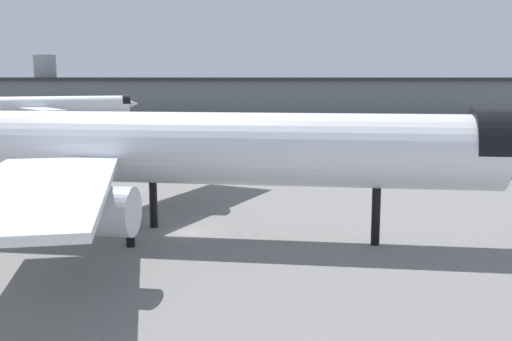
% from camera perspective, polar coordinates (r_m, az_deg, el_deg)
% --- Properties ---
extents(ground, '(900.00, 900.00, 0.00)m').
position_cam_1_polar(ground, '(56.41, -6.37, -5.97)').
color(ground, slate).
extents(airliner_near_gate, '(64.92, 59.08, 18.51)m').
position_cam_1_polar(airliner_near_gate, '(53.42, -8.61, 2.06)').
color(airliner_near_gate, white).
rests_on(airliner_near_gate, ground).
extents(airliner_far_taxiway, '(46.91, 41.84, 14.47)m').
position_cam_1_polar(airliner_far_taxiway, '(181.31, -19.03, 5.99)').
color(airliner_far_taxiway, silver).
rests_on(airliner_far_taxiway, ground).
extents(terminal_building, '(198.35, 38.92, 22.92)m').
position_cam_1_polar(terminal_building, '(224.11, -1.96, 7.21)').
color(terminal_building, slate).
rests_on(terminal_building, ground).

